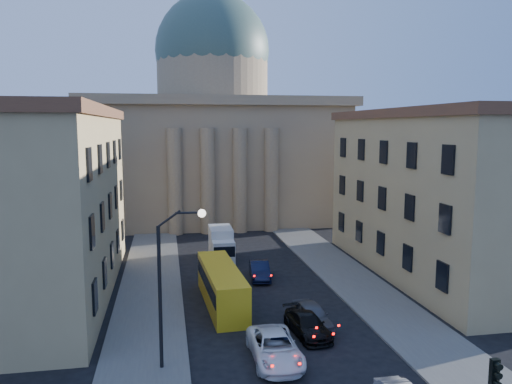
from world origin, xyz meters
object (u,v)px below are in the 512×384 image
car_left_near (279,343)px  box_truck (221,245)px  city_bus (221,285)px  street_lamp (170,275)px

car_left_near → box_truck: box_truck is taller
city_bus → car_left_near: bearing=-77.8°
car_left_near → box_truck: (-0.93, 21.74, 0.76)m
street_lamp → city_bus: bearing=67.9°
city_bus → box_truck: 13.12m
city_bus → street_lamp: bearing=-115.2°
street_lamp → city_bus: (3.80, 9.37, -3.75)m
city_bus → box_truck: size_ratio=1.84×
car_left_near → city_bus: 9.05m
car_left_near → city_bus: city_bus is taller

